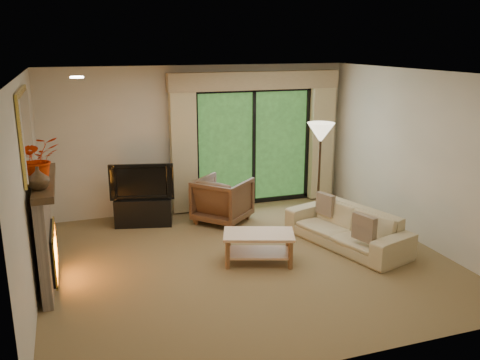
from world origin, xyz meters
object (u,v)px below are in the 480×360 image
object	(u,v)px
media_console	(144,211)
sofa	(347,227)
armchair	(223,200)
coffee_table	(259,248)

from	to	relation	value
media_console	sofa	xyz separation A→B (m)	(2.76, -1.92, 0.05)
media_console	armchair	world-z (taller)	armchair
sofa	armchair	bearing A→B (deg)	-154.80
armchair	coffee_table	world-z (taller)	armchair
sofa	coffee_table	distance (m)	1.49
coffee_table	sofa	bearing A→B (deg)	25.03
armchair	sofa	size ratio (longest dim) A/B	0.43
armchair	sofa	distance (m)	2.18
media_console	coffee_table	size ratio (longest dim) A/B	0.97
media_console	armchair	xyz separation A→B (m)	(1.30, -0.30, 0.15)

